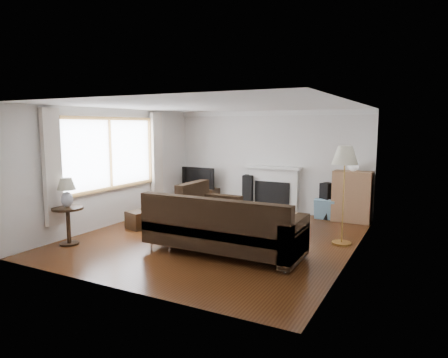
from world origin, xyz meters
The scene contains 17 objects.
room centered at (0.00, 0.00, 1.25)m, with size 5.10×5.60×2.54m.
window centered at (-2.45, -0.20, 1.55)m, with size 0.12×2.74×1.54m, color brown.
curtain_near centered at (-2.40, -1.72, 1.40)m, with size 0.10×0.35×2.10m, color beige.
curtain_far centered at (-2.40, 1.32, 1.40)m, with size 0.10×0.35×2.10m, color beige.
fireplace centered at (0.15, 2.64, 0.57)m, with size 1.40×0.26×1.15m, color white.
tv_stand centered at (-1.87, 2.50, 0.24)m, with size 0.97×0.44×0.48m, color black.
television centered at (-1.87, 2.50, 0.76)m, with size 0.97×0.13×0.56m, color black.
speaker_left centered at (-0.48, 2.55, 0.45)m, with size 0.25×0.30×0.90m, color black.
speaker_right centered at (1.50, 2.55, 0.42)m, with size 0.23×0.28×0.83m, color black.
bookshelf centered at (2.06, 2.52, 0.57)m, with size 0.83×0.39×1.14m, color #996A47.
globe_lamp centered at (2.06, 2.52, 1.26)m, with size 0.25×0.25×0.25m, color white.
sectional_sofa centered at (0.56, -0.78, 0.47)m, with size 2.89×2.11×0.93m, color black.
coffee_table centered at (0.77, 0.89, 0.21)m, with size 1.07×0.58×0.42m, color #9D724B.
footstool centered at (-1.78, -0.15, 0.18)m, with size 0.43×0.43×0.36m, color black.
floor_lamp centered at (2.22, 0.68, 0.89)m, with size 0.46×0.46×1.78m, color #B0853D.
side_table centered at (-2.15, -1.65, 0.34)m, with size 0.55×0.55×0.69m, color black.
table_lamp centered at (-2.15, -1.65, 0.95)m, with size 0.32×0.32×0.52m, color silver.
Camera 1 is at (3.59, -6.55, 2.14)m, focal length 32.00 mm.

